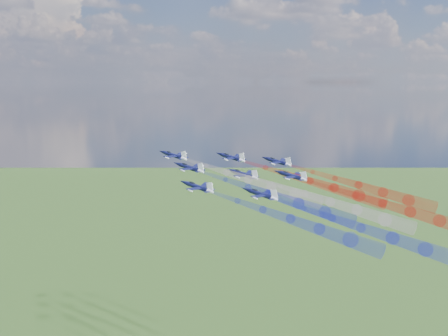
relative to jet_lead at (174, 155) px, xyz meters
name	(u,v)px	position (x,y,z in m)	size (l,w,h in m)	color
jet_lead	(174,155)	(0.00, 0.00, 0.00)	(9.47, 11.84, 3.16)	black
trail_lead	(248,179)	(18.19, -21.74, -5.04)	(3.95, 47.13, 3.95)	white
jet_inner_left	(190,168)	(1.95, -15.10, -1.85)	(9.47, 11.84, 3.16)	black
trail_inner_left	(273,195)	(20.14, -36.84, -6.89)	(3.95, 47.13, 3.95)	#1A22E1
jet_inner_right	(231,157)	(18.71, -2.21, -1.01)	(9.47, 11.84, 3.16)	black
trail_inner_right	(310,181)	(36.90, -23.95, -6.06)	(3.95, 47.13, 3.95)	red
jet_outer_left	(198,187)	(0.81, -30.48, -4.83)	(9.47, 11.84, 3.16)	black
trail_outer_left	(290,219)	(19.00, -52.23, -9.87)	(3.95, 47.13, 3.95)	#1A22E1
jet_center_third	(243,174)	(17.94, -17.41, -4.16)	(9.47, 11.84, 3.16)	black
trail_center_third	(330,202)	(36.13, -39.15, -9.21)	(3.95, 47.13, 3.95)	white
jet_outer_right	(277,162)	(34.34, -3.50, -2.82)	(9.47, 11.84, 3.16)	black
trail_outer_right	(358,185)	(52.53, -25.24, -7.87)	(3.95, 47.13, 3.95)	red
jet_rear_left	(261,194)	(17.03, -36.18, -6.62)	(9.47, 11.84, 3.16)	black
trail_rear_left	(361,228)	(35.22, -57.92, -11.66)	(3.95, 47.13, 3.95)	#1A22E1
jet_rear_right	(292,176)	(32.49, -20.30, -4.86)	(9.47, 11.84, 3.16)	black
trail_rear_right	(382,203)	(50.69, -42.04, -9.90)	(3.95, 47.13, 3.95)	red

